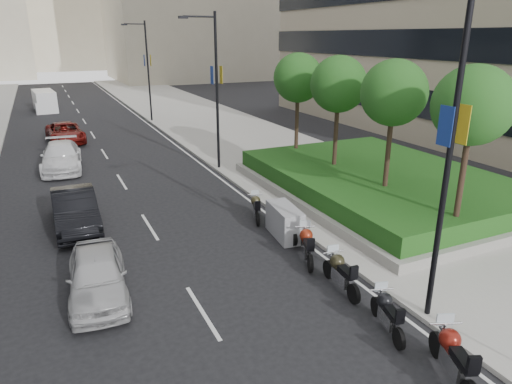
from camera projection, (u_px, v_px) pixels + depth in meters
sidewalk_right at (221, 128)px, 39.91m from camera, size 10.00×100.00×0.15m
lane_edge at (161, 134)px, 37.81m from camera, size 0.12×100.00×0.01m
lane_centre at (96, 140)px, 35.73m from camera, size 0.12×100.00×0.01m
planter at (380, 189)px, 23.08m from camera, size 10.00×14.00×0.40m
hedge at (381, 178)px, 22.88m from camera, size 9.40×13.40×0.80m
tree_0 at (473, 106)px, 15.69m from camera, size 2.80×2.80×6.30m
tree_1 at (394, 93)px, 19.12m from camera, size 2.80×2.80×6.30m
tree_2 at (339, 85)px, 22.54m from camera, size 2.80×2.80×6.30m
tree_3 at (298, 78)px, 25.97m from camera, size 2.80×2.80×6.30m
lamp_post_0 at (446, 147)px, 11.49m from camera, size 2.34×0.45×9.00m
lamp_post_1 at (214, 85)px, 26.06m from camera, size 2.34×0.45×9.00m
lamp_post_2 at (146, 67)px, 41.49m from camera, size 2.34×0.45×9.00m
motorcycle_1 at (453, 357)px, 10.62m from camera, size 1.10×2.26×1.19m
motorcycle_2 at (387, 313)px, 12.44m from camera, size 0.83×2.01×1.03m
motorcycle_3 at (340, 273)px, 14.47m from camera, size 0.75×2.24×1.11m
motorcycle_4 at (307, 245)px, 16.36m from camera, size 1.06×2.13×1.12m
motorcycle_5 at (285, 222)px, 18.27m from camera, size 1.09×2.25×1.29m
motorcycle_6 at (256, 208)px, 20.12m from camera, size 0.88×1.94×1.00m
car_a at (97, 275)px, 14.03m from camera, size 2.09×4.44×1.47m
car_b at (75, 210)px, 19.13m from camera, size 1.70×4.88×1.61m
car_c at (61, 157)px, 27.57m from camera, size 2.67×5.66×1.59m
car_d at (65, 133)px, 34.64m from camera, size 2.82×5.48×1.48m
delivery_van at (45, 102)px, 48.92m from camera, size 2.39×5.31×2.16m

